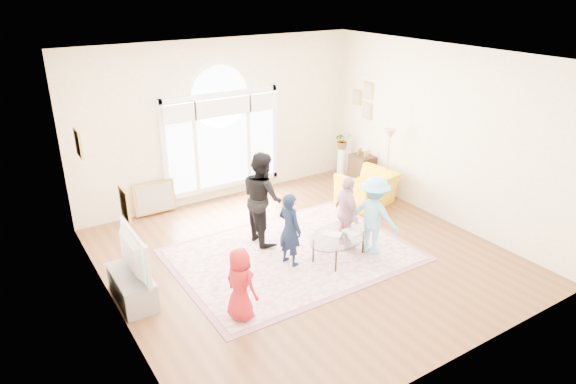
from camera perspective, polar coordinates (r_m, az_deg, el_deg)
ground at (r=8.51m, az=1.87°, el=-7.14°), size 6.00×6.00×0.00m
room_shell at (r=10.20m, az=-7.04°, el=7.41°), size 6.00×6.00×6.00m
area_rug at (r=8.54m, az=0.53°, el=-6.96°), size 3.60×2.60×0.02m
rug_border at (r=8.54m, az=0.53°, el=-6.98°), size 3.80×2.80×0.01m
tv_console at (r=7.68m, az=-16.95°, el=-10.05°), size 0.45×1.00×0.42m
television at (r=7.41m, az=-17.36°, el=-6.57°), size 0.17×1.12×0.64m
coffee_table at (r=8.30m, az=5.69°, el=-4.93°), size 1.38×1.10×0.54m
armchair at (r=10.34m, az=8.81°, el=0.33°), size 1.21×1.11×0.68m
side_cabinet at (r=11.27m, az=8.21°, el=2.34°), size 0.40×0.50×0.70m
floor_lamp at (r=10.29m, az=11.20°, el=5.63°), size 0.26×0.26×1.51m
plant_pedestal at (r=11.66m, az=5.99°, el=3.15°), size 0.20×0.20×0.70m
potted_plant at (r=11.49m, az=6.10°, el=5.74°), size 0.44×0.41×0.40m
leaning_picture at (r=10.28m, az=-14.43°, el=-2.37°), size 0.80×0.14×0.62m
child_red at (r=6.84m, az=-5.32°, el=-10.16°), size 0.47×0.58×1.03m
child_navy at (r=8.00m, az=0.19°, el=-4.17°), size 0.39×0.50×1.20m
child_black at (r=8.63m, az=-2.87°, el=-0.63°), size 0.65×0.81×1.60m
child_pink at (r=8.50m, az=6.55°, el=-2.34°), size 0.47×0.80×1.28m
child_blue at (r=8.42m, az=9.54°, el=-2.58°), size 0.77×0.98×1.33m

